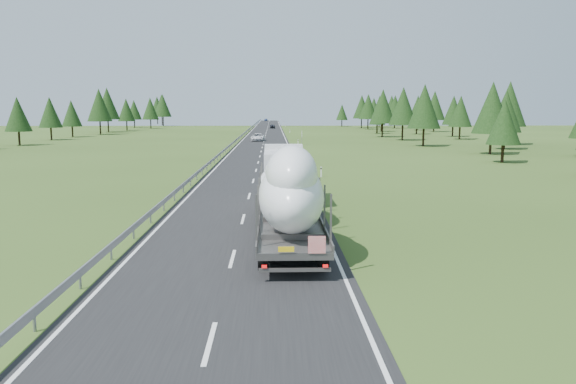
{
  "coord_description": "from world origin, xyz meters",
  "views": [
    {
      "loc": [
        1.8,
        -24.09,
        6.56
      ],
      "look_at": [
        2.6,
        5.22,
        2.21
      ],
      "focal_mm": 35.0,
      "sensor_mm": 36.0,
      "label": 1
    }
  ],
  "objects_px": {
    "highway_sign": "(302,135)",
    "boat_truck": "(288,185)",
    "distant_car_dark": "(272,126)",
    "distant_car_blue": "(266,120)",
    "distant_van": "(258,137)"
  },
  "relations": [
    {
      "from": "distant_van",
      "to": "distant_car_blue",
      "type": "bearing_deg",
      "value": 93.46
    },
    {
      "from": "distant_van",
      "to": "distant_car_blue",
      "type": "relative_size",
      "value": 1.44
    },
    {
      "from": "distant_car_dark",
      "to": "distant_car_blue",
      "type": "xyz_separation_m",
      "value": [
        -3.59,
        116.45,
        -0.07
      ]
    },
    {
      "from": "distant_van",
      "to": "distant_car_dark",
      "type": "bearing_deg",
      "value": 91.01
    },
    {
      "from": "boat_truck",
      "to": "distant_car_blue",
      "type": "xyz_separation_m",
      "value": [
        -4.44,
        278.47,
        -1.84
      ]
    },
    {
      "from": "highway_sign",
      "to": "distant_car_dark",
      "type": "bearing_deg",
      "value": 93.54
    },
    {
      "from": "distant_car_dark",
      "to": "boat_truck",
      "type": "bearing_deg",
      "value": -93.1
    },
    {
      "from": "distant_van",
      "to": "distant_car_blue",
      "type": "xyz_separation_m",
      "value": [
        -0.59,
        192.41,
        -0.14
      ]
    },
    {
      "from": "highway_sign",
      "to": "boat_truck",
      "type": "relative_size",
      "value": 0.12
    },
    {
      "from": "boat_truck",
      "to": "distant_van",
      "type": "distance_m",
      "value": 86.17
    },
    {
      "from": "highway_sign",
      "to": "distant_car_dark",
      "type": "distance_m",
      "value": 88.35
    },
    {
      "from": "distant_van",
      "to": "distant_car_dark",
      "type": "distance_m",
      "value": 76.02
    },
    {
      "from": "highway_sign",
      "to": "boat_truck",
      "type": "height_order",
      "value": "boat_truck"
    },
    {
      "from": "highway_sign",
      "to": "distant_car_dark",
      "type": "xyz_separation_m",
      "value": [
        -5.45,
        88.17,
        -1.1
      ]
    },
    {
      "from": "boat_truck",
      "to": "highway_sign",
      "type": "bearing_deg",
      "value": 86.44
    }
  ]
}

